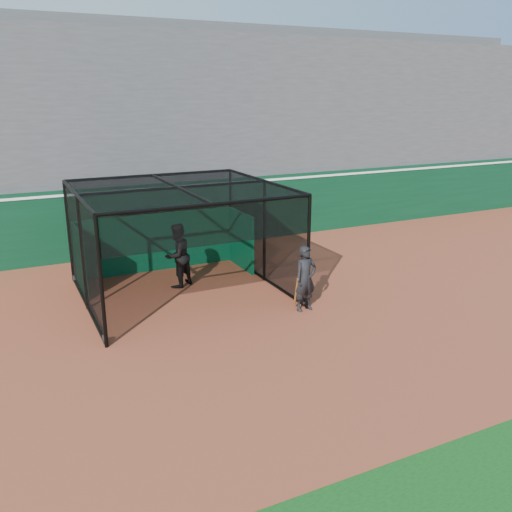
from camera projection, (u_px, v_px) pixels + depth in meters
name	position (u px, v px, depth m)	size (l,w,h in m)	color
ground	(251.00, 340.00, 12.84)	(120.00, 120.00, 0.00)	brown
outfield_wall	(151.00, 217.00, 19.79)	(50.00, 0.50, 2.50)	#09331C
grandstand	(122.00, 122.00, 22.12)	(50.00, 7.85, 8.95)	#4C4C4F
batting_cage	(180.00, 242.00, 15.41)	(5.47, 5.27, 3.12)	black
batter	(177.00, 256.00, 16.16)	(0.94, 0.73, 1.94)	black
on_deck_player	(306.00, 279.00, 14.39)	(0.70, 0.50, 1.79)	black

